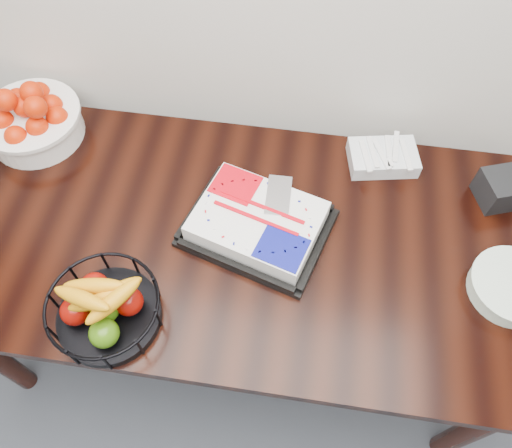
# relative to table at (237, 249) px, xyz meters

# --- Properties ---
(table) EXTENTS (1.80, 0.90, 0.75)m
(table) POSITION_rel_table_xyz_m (0.00, 0.00, 0.00)
(table) COLOR black
(table) RESTS_ON ground
(cake_tray) EXTENTS (0.49, 0.43, 0.09)m
(cake_tray) POSITION_rel_table_xyz_m (0.06, 0.03, 0.13)
(cake_tray) COLOR black
(cake_tray) RESTS_ON table
(tangerine_bowl) EXTENTS (0.34, 0.34, 0.21)m
(tangerine_bowl) POSITION_rel_table_xyz_m (-0.75, 0.30, 0.18)
(tangerine_bowl) COLOR white
(tangerine_bowl) RESTS_ON table
(fruit_basket) EXTENTS (0.30, 0.30, 0.16)m
(fruit_basket) POSITION_rel_table_xyz_m (-0.30, -0.31, 0.15)
(fruit_basket) COLOR black
(fruit_basket) RESTS_ON table
(plate_stack) EXTENTS (0.24, 0.24, 0.06)m
(plate_stack) POSITION_rel_table_xyz_m (0.79, -0.07, 0.12)
(plate_stack) COLOR white
(plate_stack) RESTS_ON table
(fork_bag) EXTENTS (0.24, 0.18, 0.06)m
(fork_bag) POSITION_rel_table_xyz_m (0.43, 0.35, 0.12)
(fork_bag) COLOR silver
(fork_bag) RESTS_ON table
(napkin_box) EXTENTS (0.17, 0.16, 0.10)m
(napkin_box) POSITION_rel_table_xyz_m (0.80, 0.26, 0.14)
(napkin_box) COLOR black
(napkin_box) RESTS_ON table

